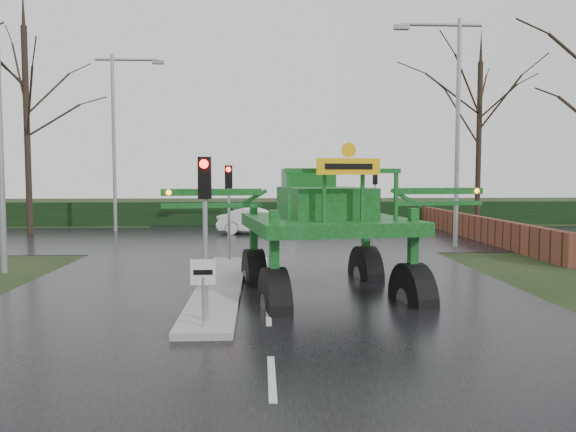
{
  "coord_description": "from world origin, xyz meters",
  "views": [
    {
      "loc": [
        -0.16,
        -12.48,
        3.12
      ],
      "look_at": [
        0.61,
        3.53,
        2.0
      ],
      "focal_mm": 35.0,
      "sensor_mm": 36.0,
      "label": 1
    }
  ],
  "objects_px": {
    "traffic_signal_mid": "(229,192)",
    "street_light_left_near": "(8,86)",
    "traffic_signal_near": "(205,203)",
    "traffic_signal_far": "(375,186)",
    "keep_left_sign": "(203,282)",
    "white_sedan": "(257,234)",
    "street_light_right": "(451,111)",
    "street_light_left_far": "(119,126)",
    "crop_sprayer": "(272,210)"
  },
  "relations": [
    {
      "from": "keep_left_sign",
      "to": "street_light_left_near",
      "type": "relative_size",
      "value": 0.14
    },
    {
      "from": "crop_sprayer",
      "to": "white_sedan",
      "type": "relative_size",
      "value": 2.05
    },
    {
      "from": "keep_left_sign",
      "to": "street_light_left_near",
      "type": "bearing_deg",
      "value": 132.59
    },
    {
      "from": "street_light_left_far",
      "to": "street_light_right",
      "type": "bearing_deg",
      "value": -26.02
    },
    {
      "from": "traffic_signal_mid",
      "to": "crop_sprayer",
      "type": "xyz_separation_m",
      "value": [
        1.42,
        -6.57,
        -0.27
      ]
    },
    {
      "from": "traffic_signal_near",
      "to": "traffic_signal_far",
      "type": "relative_size",
      "value": 1.0
    },
    {
      "from": "traffic_signal_far",
      "to": "street_light_right",
      "type": "xyz_separation_m",
      "value": [
        1.69,
        -8.01,
        3.4
      ]
    },
    {
      "from": "street_light_left_near",
      "to": "white_sedan",
      "type": "xyz_separation_m",
      "value": [
        7.84,
        11.99,
        -5.99
      ]
    },
    {
      "from": "street_light_right",
      "to": "keep_left_sign",
      "type": "bearing_deg",
      "value": -125.12
    },
    {
      "from": "traffic_signal_far",
      "to": "street_light_right",
      "type": "relative_size",
      "value": 0.35
    },
    {
      "from": "traffic_signal_far",
      "to": "white_sedan",
      "type": "relative_size",
      "value": 0.83
    },
    {
      "from": "crop_sprayer",
      "to": "white_sedan",
      "type": "bearing_deg",
      "value": 82.89
    },
    {
      "from": "traffic_signal_far",
      "to": "white_sedan",
      "type": "bearing_deg",
      "value": 16.44
    },
    {
      "from": "street_light_right",
      "to": "crop_sprayer",
      "type": "xyz_separation_m",
      "value": [
        -8.08,
        -11.08,
        -3.67
      ]
    },
    {
      "from": "traffic_signal_near",
      "to": "street_light_right",
      "type": "height_order",
      "value": "street_light_right"
    },
    {
      "from": "street_light_left_far",
      "to": "crop_sprayer",
      "type": "distance_m",
      "value": 21.13
    },
    {
      "from": "white_sedan",
      "to": "street_light_left_near",
      "type": "bearing_deg",
      "value": 156.96
    },
    {
      "from": "street_light_left_far",
      "to": "crop_sprayer",
      "type": "relative_size",
      "value": 1.15
    },
    {
      "from": "white_sedan",
      "to": "traffic_signal_mid",
      "type": "bearing_deg",
      "value": -174.99
    },
    {
      "from": "traffic_signal_mid",
      "to": "traffic_signal_far",
      "type": "distance_m",
      "value": 14.75
    },
    {
      "from": "street_light_left_far",
      "to": "crop_sprayer",
      "type": "xyz_separation_m",
      "value": [
        8.31,
        -19.08,
        -3.67
      ]
    },
    {
      "from": "traffic_signal_far",
      "to": "street_light_right",
      "type": "distance_m",
      "value": 8.86
    },
    {
      "from": "street_light_left_near",
      "to": "street_light_left_far",
      "type": "bearing_deg",
      "value": 90.0
    },
    {
      "from": "traffic_signal_mid",
      "to": "white_sedan",
      "type": "distance_m",
      "value": 10.85
    },
    {
      "from": "street_light_right",
      "to": "crop_sprayer",
      "type": "height_order",
      "value": "street_light_right"
    },
    {
      "from": "keep_left_sign",
      "to": "street_light_left_far",
      "type": "xyz_separation_m",
      "value": [
        -6.89,
        21.5,
        4.93
      ]
    },
    {
      "from": "traffic_signal_near",
      "to": "traffic_signal_far",
      "type": "xyz_separation_m",
      "value": [
        7.8,
        21.02,
        0.0
      ]
    },
    {
      "from": "traffic_signal_mid",
      "to": "street_light_left_near",
      "type": "relative_size",
      "value": 0.35
    },
    {
      "from": "street_light_left_near",
      "to": "white_sedan",
      "type": "bearing_deg",
      "value": 56.81
    },
    {
      "from": "traffic_signal_near",
      "to": "white_sedan",
      "type": "xyz_separation_m",
      "value": [
        0.94,
        18.99,
        -2.59
      ]
    },
    {
      "from": "keep_left_sign",
      "to": "crop_sprayer",
      "type": "distance_m",
      "value": 3.07
    },
    {
      "from": "keep_left_sign",
      "to": "traffic_signal_near",
      "type": "xyz_separation_m",
      "value": [
        0.0,
        0.49,
        1.53
      ]
    },
    {
      "from": "street_light_left_far",
      "to": "traffic_signal_near",
      "type": "bearing_deg",
      "value": -71.83
    },
    {
      "from": "street_light_left_far",
      "to": "crop_sprayer",
      "type": "height_order",
      "value": "street_light_left_far"
    },
    {
      "from": "traffic_signal_mid",
      "to": "crop_sprayer",
      "type": "height_order",
      "value": "crop_sprayer"
    },
    {
      "from": "white_sedan",
      "to": "street_light_right",
      "type": "bearing_deg",
      "value": -114.84
    },
    {
      "from": "keep_left_sign",
      "to": "traffic_signal_far",
      "type": "height_order",
      "value": "traffic_signal_far"
    },
    {
      "from": "crop_sprayer",
      "to": "street_light_right",
      "type": "bearing_deg",
      "value": 45.21
    },
    {
      "from": "street_light_right",
      "to": "white_sedan",
      "type": "bearing_deg",
      "value": 145.01
    },
    {
      "from": "crop_sprayer",
      "to": "white_sedan",
      "type": "xyz_separation_m",
      "value": [
        -0.47,
        17.07,
        -2.32
      ]
    },
    {
      "from": "street_light_left_far",
      "to": "white_sedan",
      "type": "relative_size",
      "value": 2.35
    },
    {
      "from": "traffic_signal_mid",
      "to": "street_light_left_far",
      "type": "relative_size",
      "value": 0.35
    },
    {
      "from": "traffic_signal_far",
      "to": "crop_sprayer",
      "type": "height_order",
      "value": "crop_sprayer"
    },
    {
      "from": "keep_left_sign",
      "to": "white_sedan",
      "type": "distance_m",
      "value": 19.54
    },
    {
      "from": "white_sedan",
      "to": "street_light_left_far",
      "type": "bearing_deg",
      "value": 85.74
    },
    {
      "from": "keep_left_sign",
      "to": "traffic_signal_mid",
      "type": "bearing_deg",
      "value": 90.0
    },
    {
      "from": "traffic_signal_near",
      "to": "street_light_left_far",
      "type": "relative_size",
      "value": 0.35
    },
    {
      "from": "traffic_signal_far",
      "to": "traffic_signal_near",
      "type": "bearing_deg",
      "value": 69.64
    },
    {
      "from": "keep_left_sign",
      "to": "traffic_signal_far",
      "type": "bearing_deg",
      "value": 70.07
    },
    {
      "from": "street_light_right",
      "to": "traffic_signal_mid",
      "type": "bearing_deg",
      "value": -154.6
    }
  ]
}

